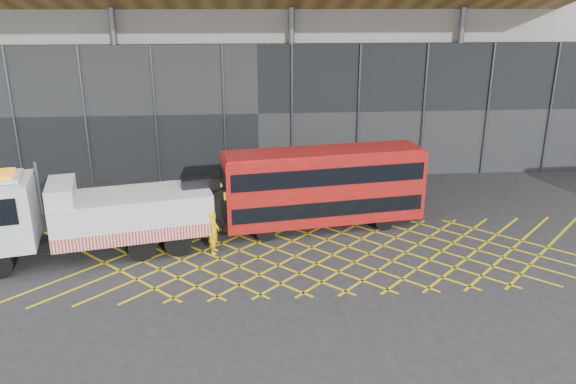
{
  "coord_description": "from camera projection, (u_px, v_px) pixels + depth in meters",
  "views": [
    {
      "loc": [
        1.16,
        -21.69,
        10.35
      ],
      "look_at": [
        3.0,
        1.5,
        2.4
      ],
      "focal_mm": 35.0,
      "sensor_mm": 36.0,
      "label": 1
    }
  ],
  "objects": [
    {
      "name": "bus_towed",
      "position": [
        323.0,
        185.0,
        26.35
      ],
      "size": [
        9.65,
        3.56,
        3.84
      ],
      "rotation": [
        0.0,
        0.0,
        0.15
      ],
      "color": "#9E0F0C",
      "rests_on": "ground_plane"
    },
    {
      "name": "worker",
      "position": [
        214.0,
        232.0,
        24.02
      ],
      "size": [
        0.55,
        0.75,
        1.91
      ],
      "primitive_type": "imported",
      "rotation": [
        0.0,
        0.0,
        1.43
      ],
      "color": "yellow",
      "rests_on": "ground_plane"
    },
    {
      "name": "recovery_truck",
      "position": [
        85.0,
        215.0,
        23.47
      ],
      "size": [
        11.59,
        4.79,
        4.03
      ],
      "rotation": [
        0.0,
        0.0,
        0.22
      ],
      "color": "black",
      "rests_on": "ground_plane"
    },
    {
      "name": "construction_building",
      "position": [
        253.0,
        22.0,
        38.31
      ],
      "size": [
        55.0,
        23.97,
        18.0
      ],
      "color": "gray",
      "rests_on": "ground_plane"
    },
    {
      "name": "road_markings",
      "position": [
        333.0,
        255.0,
        24.08
      ],
      "size": [
        26.36,
        7.16,
        0.01
      ],
      "color": "yellow",
      "rests_on": "ground_plane"
    },
    {
      "name": "ground_plane",
      "position": [
        220.0,
        259.0,
        23.72
      ],
      "size": [
        120.0,
        120.0,
        0.0
      ],
      "primitive_type": "plane",
      "color": "#28282B"
    }
  ]
}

